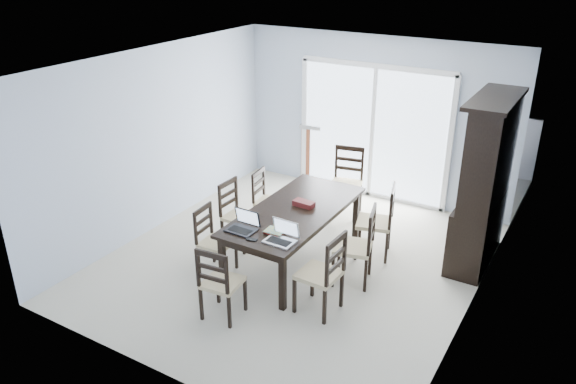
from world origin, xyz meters
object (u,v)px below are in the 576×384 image
at_px(game_box, 304,204).
at_px(hot_tub, 367,145).
at_px(cell_phone, 252,240).
at_px(chair_right_near, 327,266).
at_px(chair_left_far, 265,193).
at_px(chair_left_mid, 235,207).
at_px(chair_end_near, 218,277).
at_px(china_hutch, 484,185).
at_px(chair_end_far, 347,174).
at_px(dining_table, 295,215).
at_px(chair_left_near, 210,233).
at_px(laptop_silver, 280,238).
at_px(chair_right_far, 382,214).
at_px(laptop_dark, 241,227).
at_px(chair_right_mid, 362,238).

height_order(game_box, hot_tub, hot_tub).
height_order(cell_phone, hot_tub, hot_tub).
bearing_deg(chair_right_near, chair_left_far, 53.32).
xyz_separation_m(chair_left_mid, chair_end_near, (0.86, -1.51, -0.01)).
distance_m(china_hutch, chair_end_far, 2.17).
bearing_deg(cell_phone, china_hutch, 38.38).
xyz_separation_m(dining_table, chair_left_near, (-0.79, -0.74, -0.14)).
bearing_deg(laptop_silver, chair_right_far, 68.69).
bearing_deg(chair_end_near, chair_left_near, 126.28).
relative_size(chair_left_mid, laptop_dark, 3.11).
bearing_deg(chair_right_mid, chair_right_far, -12.65).
bearing_deg(chair_end_near, laptop_silver, 56.60).
bearing_deg(chair_left_far, dining_table, 47.38).
height_order(dining_table, hot_tub, hot_tub).
xyz_separation_m(china_hutch, chair_right_mid, (-1.08, -1.28, -0.46)).
distance_m(chair_left_mid, chair_end_far, 1.92).
bearing_deg(chair_right_mid, hot_tub, 7.14).
bearing_deg(dining_table, game_box, 72.12).
height_order(chair_right_far, laptop_silver, chair_right_far).
bearing_deg(laptop_dark, dining_table, 73.32).
distance_m(chair_right_far, hot_tub, 3.04).
bearing_deg(game_box, laptop_dark, -107.19).
bearing_deg(game_box, cell_phone, -93.65).
height_order(cell_phone, game_box, game_box).
distance_m(chair_right_mid, cell_phone, 1.34).
bearing_deg(chair_end_far, game_box, 82.65).
height_order(chair_left_mid, laptop_dark, chair_left_mid).
distance_m(chair_right_near, hot_tub, 4.43).
xyz_separation_m(china_hutch, hot_tub, (-2.49, 2.17, -0.56)).
xyz_separation_m(dining_table, china_hutch, (2.02, 1.25, 0.40)).
height_order(laptop_silver, cell_phone, laptop_silver).
height_order(laptop_dark, laptop_silver, same).
bearing_deg(china_hutch, chair_left_mid, -156.92).
relative_size(dining_table, china_hutch, 1.00).
distance_m(chair_right_mid, chair_end_near, 1.81).
distance_m(chair_end_near, laptop_silver, 0.82).
relative_size(dining_table, chair_right_mid, 1.89).
distance_m(dining_table, chair_end_far, 1.69).
relative_size(chair_left_far, chair_right_far, 0.87).
relative_size(chair_left_mid, laptop_silver, 3.07).
distance_m(laptop_silver, cell_phone, 0.32).
height_order(chair_left_near, cell_phone, chair_left_near).
height_order(china_hutch, hot_tub, china_hutch).
relative_size(chair_left_near, chair_left_mid, 0.95).
xyz_separation_m(dining_table, laptop_dark, (-0.25, -0.83, 0.13)).
xyz_separation_m(chair_right_near, cell_phone, (-0.89, -0.14, 0.15)).
xyz_separation_m(chair_right_far, laptop_silver, (-0.63, -1.53, 0.19)).
relative_size(chair_left_far, chair_right_mid, 0.87).
relative_size(dining_table, hot_tub, 1.01).
distance_m(chair_left_far, chair_end_far, 1.34).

